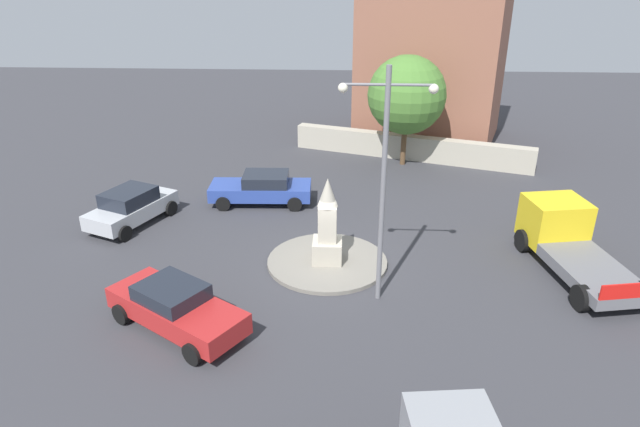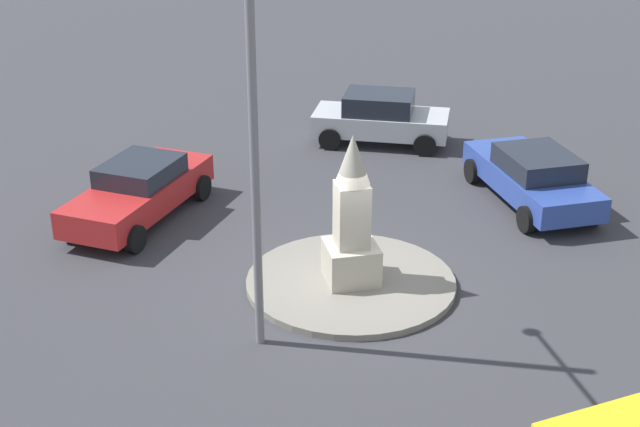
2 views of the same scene
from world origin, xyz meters
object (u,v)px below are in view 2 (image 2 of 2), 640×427
streetlamp (253,111)px  car_silver_far_side (380,118)px  car_red_approaching (139,190)px  car_blue_passing (532,176)px  monument (352,222)px

streetlamp → car_silver_far_side: (9.93, -5.12, -3.67)m
car_red_approaching → car_blue_passing: bearing=-96.9°
monument → streetlamp: 4.09m
car_blue_passing → monument: bearing=120.1°
monument → streetlamp: (-1.73, 2.16, 3.01)m
streetlamp → car_blue_passing: 9.75m
car_silver_far_side → car_red_approaching: bearing=118.9°
monument → car_silver_far_side: monument is taller
monument → car_red_approaching: size_ratio=0.68×
streetlamp → car_silver_far_side: 11.76m
monument → streetlamp: streetlamp is taller
car_red_approaching → streetlamp: bearing=-162.1°
car_red_approaching → car_silver_far_side: bearing=-61.1°
car_silver_far_side → car_red_approaching: car_silver_far_side is taller
monument → streetlamp: bearing=128.6°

